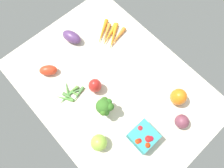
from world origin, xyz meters
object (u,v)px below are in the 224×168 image
bell_pepper_red (95,86)px  carrot_bunch (110,35)px  roma_tomato (48,70)px  eggplant (72,37)px  bell_pepper_orange (179,97)px  berry_basket (143,137)px  red_onion_center (182,121)px  okra_pile (71,94)px  broccoli_head (105,107)px  heirloom_tomato_green (99,143)px

bell_pepper_red → carrot_bunch: bell_pepper_red is taller
roma_tomato → bell_pepper_red: 26.37cm
eggplant → bell_pepper_orange: bell_pepper_orange is taller
roma_tomato → berry_basket: 58.36cm
red_onion_center → bell_pepper_orange: bearing=140.8°
red_onion_center → carrot_bunch: size_ratio=0.36×
berry_basket → roma_tomato: bearing=-167.9°
roma_tomato → berry_basket: berry_basket is taller
okra_pile → broccoli_head: broccoli_head is taller
heirloom_tomato_green → berry_basket: bearing=54.9°
bell_pepper_red → carrot_bunch: 32.72cm
heirloom_tomato_green → roma_tomato: (-45.29, 4.53, -1.09)cm
berry_basket → okra_pile: (-39.66, -11.59, -2.89)cm
carrot_bunch → okra_pile: (12.50, -38.15, -0.36)cm
carrot_bunch → broccoli_head: size_ratio=1.57×
bell_pepper_orange → okra_pile: bell_pepper_orange is taller
eggplant → broccoli_head: size_ratio=0.94×
heirloom_tomato_green → red_onion_center: heirloom_tomato_green is taller
bell_pepper_red → carrot_bunch: (-18.53, 26.77, -3.24)cm
roma_tomato → red_onion_center: (64.27, 30.67, 0.68)cm
eggplant → broccoli_head: bearing=-35.4°
okra_pile → berry_basket: bearing=16.3°
bell_pepper_orange → roma_tomato: bearing=-145.4°
heirloom_tomato_green → carrot_bunch: heirloom_tomato_green is taller
berry_basket → bell_pepper_orange: bell_pepper_orange is taller
red_onion_center → carrot_bunch: (-59.38, 8.11, -2.16)cm
bell_pepper_orange → broccoli_head: 36.24cm
heirloom_tomato_green → roma_tomato: heirloom_tomato_green is taller
bell_pepper_red → carrot_bunch: size_ratio=0.47×
eggplant → berry_basket: (64.47, -9.27, 0.61)cm
eggplant → broccoli_head: 45.17cm
heirloom_tomato_green → carrot_bunch: 59.28cm
broccoli_head → heirloom_tomato_green: bearing=-51.4°
roma_tomato → bell_pepper_red: size_ratio=1.03×
berry_basket → carrot_bunch: (-52.17, 26.56, -2.53)cm
bell_pepper_orange → berry_basket: bearing=-85.8°
bell_pepper_orange → carrot_bunch: bell_pepper_orange is taller
roma_tomato → carrot_bunch: roma_tomato is taller
berry_basket → bell_pepper_red: bearing=-179.6°
roma_tomato → red_onion_center: bearing=-27.9°
berry_basket → bell_pepper_red: bell_pepper_red is taller
roma_tomato → broccoli_head: size_ratio=0.76×
broccoli_head → bell_pepper_orange: bearing=56.8°
carrot_bunch → okra_pile: size_ratio=1.22×
red_onion_center → carrot_bunch: bearing=172.2°
red_onion_center → broccoli_head: bearing=-141.7°
carrot_bunch → broccoli_head: 43.94cm
berry_basket → broccoli_head: 22.47cm
bell_pepper_red → okra_pile: bell_pepper_red is taller
carrot_bunch → eggplant: bearing=-125.4°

